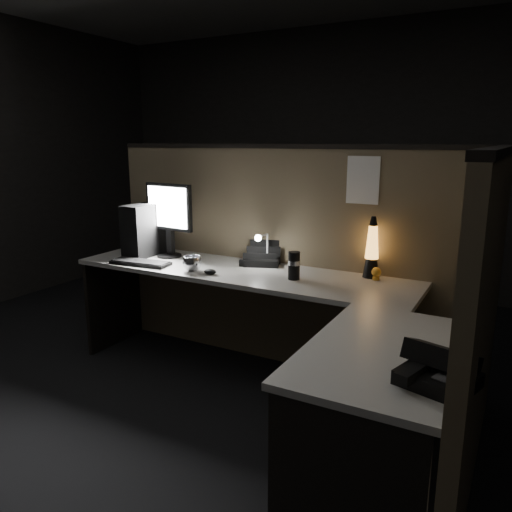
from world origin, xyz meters
The scene contains 17 objects.
floor centered at (0.00, 0.00, 0.00)m, with size 6.00×6.00×0.00m, color black.
room_shell centered at (0.00, 0.00, 1.62)m, with size 6.00×6.00×6.00m.
partition_back centered at (0.00, 0.93, 0.75)m, with size 2.66×0.06×1.50m, color brown.
partition_right centered at (1.33, 0.10, 0.75)m, with size 0.06×1.66×1.50m, color brown.
desk centered at (0.18, 0.25, 0.58)m, with size 2.60×1.60×0.73m.
pc_tower centered at (-0.98, 0.65, 0.92)m, with size 0.16×0.36×0.38m, color black.
monitor centered at (-0.79, 0.70, 1.05)m, with size 0.41×0.18×0.53m.
keyboard centered at (-0.82, 0.41, 0.74)m, with size 0.42×0.14×0.02m, color black.
mouse centered at (-0.26, 0.42, 0.75)m, with size 0.08×0.06×0.03m, color black.
clip_lamp centered at (-0.06, 0.76, 0.86)m, with size 0.04×0.18×0.23m.
organizer centered at (-0.09, 0.81, 0.77)m, with size 0.29×0.28×0.18m.
lava_lamp centered at (0.65, 0.84, 0.89)m, with size 0.10×0.10×0.38m.
travel_mug centered at (0.25, 0.57, 0.82)m, with size 0.08×0.08×0.17m, color black.
steel_mug centered at (-0.41, 0.44, 0.78)m, with size 0.12×0.12×0.10m, color silver.
figurine centered at (0.69, 0.79, 0.78)m, with size 0.06×0.06×0.06m, color orange.
pinned_paper centered at (0.55, 0.90, 1.32)m, with size 0.20×0.00×0.29m, color white.
desk_phone centered at (1.24, -0.41, 0.78)m, with size 0.29×0.29×0.14m.
Camera 1 is at (1.44, -2.11, 1.55)m, focal length 35.00 mm.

